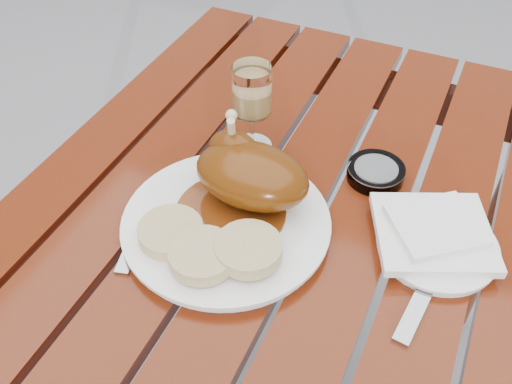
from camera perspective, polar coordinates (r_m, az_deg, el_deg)
table at (r=1.13m, az=0.84°, el=-17.02°), size 0.80×1.20×0.75m
dinner_plate at (r=0.82m, az=-2.99°, el=-3.26°), size 0.32×0.32×0.02m
roast_duck at (r=0.82m, az=-0.79°, el=1.86°), size 0.18×0.18×0.12m
bread_dumplings at (r=0.77m, az=-4.95°, el=-5.32°), size 0.20×0.12×0.03m
wine_glass at (r=0.92m, az=-0.40°, el=8.26°), size 0.07×0.07×0.15m
side_plate at (r=0.84m, az=17.63°, el=-5.22°), size 0.20×0.20×0.01m
napkin at (r=0.84m, az=17.30°, el=-3.93°), size 0.20×0.20×0.01m
ashtray at (r=0.92m, az=11.87°, el=1.93°), size 0.11×0.11×0.02m
fork at (r=0.84m, az=-11.58°, el=-3.74°), size 0.06×0.16×0.01m
knife at (r=0.80m, az=17.03°, el=-8.38°), size 0.05×0.23×0.01m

